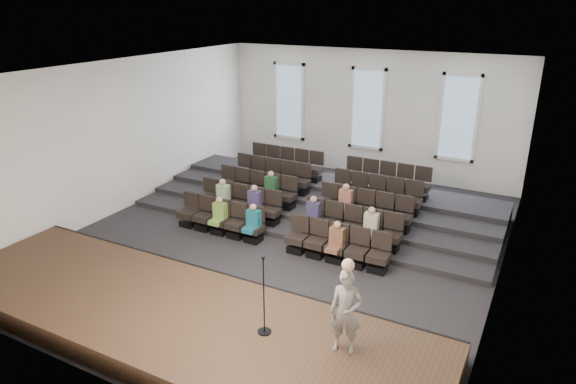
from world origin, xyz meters
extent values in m
plane|color=black|center=(0.00, 0.00, 0.00)|extent=(14.00, 14.00, 0.00)
cube|color=white|center=(0.00, 0.00, 5.01)|extent=(12.00, 14.00, 0.02)
cube|color=white|center=(0.00, 7.02, 2.50)|extent=(12.00, 0.04, 5.00)
cube|color=white|center=(0.00, -7.02, 2.50)|extent=(12.00, 0.04, 5.00)
cube|color=white|center=(-6.02, 0.00, 2.50)|extent=(0.04, 14.00, 5.00)
cube|color=white|center=(6.02, 0.00, 2.50)|extent=(0.04, 14.00, 5.00)
cube|color=#3D261A|center=(0.00, -5.10, 0.25)|extent=(11.80, 3.60, 0.50)
cube|color=black|center=(0.00, -3.33, 0.25)|extent=(11.80, 0.06, 0.52)
cube|color=black|center=(0.00, 2.33, 0.07)|extent=(11.80, 4.80, 0.15)
cube|color=black|center=(0.00, 2.85, 0.15)|extent=(11.80, 3.75, 0.30)
cube|color=black|center=(0.00, 3.38, 0.22)|extent=(11.80, 2.70, 0.45)
cube|color=black|center=(0.00, 3.90, 0.30)|extent=(11.80, 1.65, 0.60)
cube|color=black|center=(-3.13, -0.60, 0.10)|extent=(0.47, 0.43, 0.20)
cube|color=black|center=(-3.13, -0.60, 0.41)|extent=(0.55, 0.50, 0.19)
cube|color=black|center=(-3.13, -0.39, 0.82)|extent=(0.55, 0.08, 0.50)
cube|color=black|center=(-2.53, -0.60, 0.10)|extent=(0.47, 0.43, 0.20)
cube|color=black|center=(-2.53, -0.60, 0.41)|extent=(0.55, 0.50, 0.19)
cube|color=black|center=(-2.53, -0.39, 0.82)|extent=(0.55, 0.08, 0.50)
cube|color=black|center=(-1.93, -0.60, 0.10)|extent=(0.47, 0.43, 0.20)
cube|color=black|center=(-1.93, -0.60, 0.41)|extent=(0.55, 0.50, 0.19)
cube|color=black|center=(-1.93, -0.39, 0.82)|extent=(0.55, 0.08, 0.50)
cube|color=black|center=(-1.33, -0.60, 0.10)|extent=(0.47, 0.43, 0.20)
cube|color=black|center=(-1.33, -0.60, 0.41)|extent=(0.55, 0.50, 0.19)
cube|color=black|center=(-1.33, -0.39, 0.82)|extent=(0.55, 0.08, 0.50)
cube|color=black|center=(-0.73, -0.60, 0.10)|extent=(0.47, 0.43, 0.20)
cube|color=black|center=(-0.73, -0.60, 0.41)|extent=(0.55, 0.50, 0.19)
cube|color=black|center=(-0.73, -0.39, 0.82)|extent=(0.55, 0.08, 0.50)
cube|color=black|center=(0.73, -0.60, 0.10)|extent=(0.47, 0.43, 0.20)
cube|color=black|center=(0.73, -0.60, 0.41)|extent=(0.55, 0.50, 0.19)
cube|color=black|center=(0.73, -0.39, 0.82)|extent=(0.55, 0.08, 0.50)
cube|color=black|center=(1.33, -0.60, 0.10)|extent=(0.47, 0.43, 0.20)
cube|color=black|center=(1.33, -0.60, 0.41)|extent=(0.55, 0.50, 0.19)
cube|color=black|center=(1.33, -0.39, 0.82)|extent=(0.55, 0.08, 0.50)
cube|color=black|center=(1.93, -0.60, 0.10)|extent=(0.47, 0.43, 0.20)
cube|color=black|center=(1.93, -0.60, 0.41)|extent=(0.55, 0.50, 0.19)
cube|color=black|center=(1.93, -0.39, 0.82)|extent=(0.55, 0.08, 0.50)
cube|color=black|center=(2.53, -0.60, 0.10)|extent=(0.47, 0.43, 0.20)
cube|color=black|center=(2.53, -0.60, 0.41)|extent=(0.55, 0.50, 0.19)
cube|color=black|center=(2.53, -0.39, 0.82)|extent=(0.55, 0.08, 0.50)
cube|color=black|center=(3.13, -0.60, 0.10)|extent=(0.47, 0.43, 0.20)
cube|color=black|center=(3.13, -0.60, 0.41)|extent=(0.55, 0.50, 0.19)
cube|color=black|center=(3.13, -0.39, 0.82)|extent=(0.55, 0.08, 0.50)
cube|color=black|center=(-3.13, 0.45, 0.25)|extent=(0.47, 0.43, 0.20)
cube|color=black|center=(-3.13, 0.45, 0.56)|extent=(0.55, 0.50, 0.19)
cube|color=black|center=(-3.13, 0.66, 0.97)|extent=(0.55, 0.08, 0.50)
cube|color=black|center=(-2.53, 0.45, 0.25)|extent=(0.47, 0.43, 0.20)
cube|color=black|center=(-2.53, 0.45, 0.56)|extent=(0.55, 0.50, 0.19)
cube|color=black|center=(-2.53, 0.66, 0.97)|extent=(0.55, 0.08, 0.50)
cube|color=black|center=(-1.93, 0.45, 0.25)|extent=(0.47, 0.43, 0.20)
cube|color=black|center=(-1.93, 0.45, 0.56)|extent=(0.55, 0.50, 0.19)
cube|color=black|center=(-1.93, 0.66, 0.97)|extent=(0.55, 0.08, 0.50)
cube|color=black|center=(-1.33, 0.45, 0.25)|extent=(0.47, 0.43, 0.20)
cube|color=black|center=(-1.33, 0.45, 0.56)|extent=(0.55, 0.50, 0.19)
cube|color=black|center=(-1.33, 0.66, 0.97)|extent=(0.55, 0.08, 0.50)
cube|color=black|center=(-0.73, 0.45, 0.25)|extent=(0.47, 0.43, 0.20)
cube|color=black|center=(-0.73, 0.45, 0.56)|extent=(0.55, 0.50, 0.19)
cube|color=black|center=(-0.73, 0.66, 0.97)|extent=(0.55, 0.08, 0.50)
cube|color=black|center=(0.73, 0.45, 0.25)|extent=(0.47, 0.43, 0.20)
cube|color=black|center=(0.73, 0.45, 0.56)|extent=(0.55, 0.50, 0.19)
cube|color=black|center=(0.73, 0.66, 0.97)|extent=(0.55, 0.08, 0.50)
cube|color=black|center=(1.33, 0.45, 0.25)|extent=(0.47, 0.43, 0.20)
cube|color=black|center=(1.33, 0.45, 0.56)|extent=(0.55, 0.50, 0.19)
cube|color=black|center=(1.33, 0.66, 0.97)|extent=(0.55, 0.08, 0.50)
cube|color=black|center=(1.93, 0.45, 0.25)|extent=(0.47, 0.43, 0.20)
cube|color=black|center=(1.93, 0.45, 0.56)|extent=(0.55, 0.50, 0.19)
cube|color=black|center=(1.93, 0.66, 0.97)|extent=(0.55, 0.08, 0.50)
cube|color=black|center=(2.53, 0.45, 0.25)|extent=(0.47, 0.43, 0.20)
cube|color=black|center=(2.53, 0.45, 0.56)|extent=(0.55, 0.50, 0.19)
cube|color=black|center=(2.53, 0.66, 0.97)|extent=(0.55, 0.08, 0.50)
cube|color=black|center=(3.13, 0.45, 0.25)|extent=(0.47, 0.43, 0.20)
cube|color=black|center=(3.13, 0.45, 0.56)|extent=(0.55, 0.50, 0.19)
cube|color=black|center=(3.13, 0.66, 0.97)|extent=(0.55, 0.08, 0.50)
cube|color=black|center=(-3.13, 1.50, 0.40)|extent=(0.47, 0.42, 0.20)
cube|color=black|center=(-3.13, 1.50, 0.71)|extent=(0.55, 0.50, 0.19)
cube|color=black|center=(-3.13, 1.71, 1.12)|extent=(0.55, 0.08, 0.50)
cube|color=black|center=(-2.53, 1.50, 0.40)|extent=(0.47, 0.42, 0.20)
cube|color=black|center=(-2.53, 1.50, 0.71)|extent=(0.55, 0.50, 0.19)
cube|color=black|center=(-2.53, 1.71, 1.12)|extent=(0.55, 0.08, 0.50)
cube|color=black|center=(-1.93, 1.50, 0.40)|extent=(0.47, 0.42, 0.20)
cube|color=black|center=(-1.93, 1.50, 0.71)|extent=(0.55, 0.50, 0.19)
cube|color=black|center=(-1.93, 1.71, 1.12)|extent=(0.55, 0.08, 0.50)
cube|color=black|center=(-1.33, 1.50, 0.40)|extent=(0.47, 0.42, 0.20)
cube|color=black|center=(-1.33, 1.50, 0.71)|extent=(0.55, 0.50, 0.19)
cube|color=black|center=(-1.33, 1.71, 1.12)|extent=(0.55, 0.08, 0.50)
cube|color=black|center=(-0.73, 1.50, 0.40)|extent=(0.47, 0.42, 0.20)
cube|color=black|center=(-0.73, 1.50, 0.71)|extent=(0.55, 0.50, 0.19)
cube|color=black|center=(-0.73, 1.71, 1.12)|extent=(0.55, 0.08, 0.50)
cube|color=black|center=(0.73, 1.50, 0.40)|extent=(0.47, 0.42, 0.20)
cube|color=black|center=(0.73, 1.50, 0.71)|extent=(0.55, 0.50, 0.19)
cube|color=black|center=(0.73, 1.71, 1.12)|extent=(0.55, 0.08, 0.50)
cube|color=black|center=(1.33, 1.50, 0.40)|extent=(0.47, 0.42, 0.20)
cube|color=black|center=(1.33, 1.50, 0.71)|extent=(0.55, 0.50, 0.19)
cube|color=black|center=(1.33, 1.71, 1.12)|extent=(0.55, 0.08, 0.50)
cube|color=black|center=(1.93, 1.50, 0.40)|extent=(0.47, 0.42, 0.20)
cube|color=black|center=(1.93, 1.50, 0.71)|extent=(0.55, 0.50, 0.19)
cube|color=black|center=(1.93, 1.71, 1.12)|extent=(0.55, 0.08, 0.50)
cube|color=black|center=(2.53, 1.50, 0.40)|extent=(0.47, 0.42, 0.20)
cube|color=black|center=(2.53, 1.50, 0.71)|extent=(0.55, 0.50, 0.19)
cube|color=black|center=(2.53, 1.71, 1.12)|extent=(0.55, 0.08, 0.50)
cube|color=black|center=(3.13, 1.50, 0.40)|extent=(0.47, 0.42, 0.20)
cube|color=black|center=(3.13, 1.50, 0.71)|extent=(0.55, 0.50, 0.19)
cube|color=black|center=(3.13, 1.71, 1.12)|extent=(0.55, 0.08, 0.50)
cube|color=black|center=(-3.13, 2.55, 0.55)|extent=(0.47, 0.42, 0.20)
cube|color=black|center=(-3.13, 2.55, 0.86)|extent=(0.55, 0.50, 0.19)
cube|color=black|center=(-3.13, 2.76, 1.27)|extent=(0.55, 0.08, 0.50)
cube|color=black|center=(-2.53, 2.55, 0.55)|extent=(0.47, 0.42, 0.20)
cube|color=black|center=(-2.53, 2.55, 0.86)|extent=(0.55, 0.50, 0.19)
cube|color=black|center=(-2.53, 2.76, 1.27)|extent=(0.55, 0.08, 0.50)
cube|color=black|center=(-1.93, 2.55, 0.55)|extent=(0.47, 0.42, 0.20)
cube|color=black|center=(-1.93, 2.55, 0.86)|extent=(0.55, 0.50, 0.19)
cube|color=black|center=(-1.93, 2.76, 1.27)|extent=(0.55, 0.08, 0.50)
cube|color=black|center=(-1.33, 2.55, 0.55)|extent=(0.47, 0.42, 0.20)
cube|color=black|center=(-1.33, 2.55, 0.86)|extent=(0.55, 0.50, 0.19)
cube|color=black|center=(-1.33, 2.76, 1.27)|extent=(0.55, 0.08, 0.50)
cube|color=black|center=(-0.73, 2.55, 0.55)|extent=(0.47, 0.42, 0.20)
cube|color=black|center=(-0.73, 2.55, 0.86)|extent=(0.55, 0.50, 0.19)
cube|color=black|center=(-0.73, 2.76, 1.27)|extent=(0.55, 0.08, 0.50)
cube|color=black|center=(0.73, 2.55, 0.55)|extent=(0.47, 0.42, 0.20)
cube|color=black|center=(0.73, 2.55, 0.86)|extent=(0.55, 0.50, 0.19)
cube|color=black|center=(0.73, 2.76, 1.27)|extent=(0.55, 0.08, 0.50)
cube|color=black|center=(1.33, 2.55, 0.55)|extent=(0.47, 0.42, 0.20)
cube|color=black|center=(1.33, 2.55, 0.86)|extent=(0.55, 0.50, 0.19)
cube|color=black|center=(1.33, 2.76, 1.27)|extent=(0.55, 0.08, 0.50)
cube|color=black|center=(1.93, 2.55, 0.55)|extent=(0.47, 0.42, 0.20)
cube|color=black|center=(1.93, 2.55, 0.86)|extent=(0.55, 0.50, 0.19)
cube|color=black|center=(1.93, 2.76, 1.27)|extent=(0.55, 0.08, 0.50)
cube|color=black|center=(2.53, 2.55, 0.55)|extent=(0.47, 0.42, 0.20)
cube|color=black|center=(2.53, 2.55, 0.86)|extent=(0.55, 0.50, 0.19)
cube|color=black|center=(2.53, 2.76, 1.27)|extent=(0.55, 0.08, 0.50)
cube|color=black|center=(3.13, 2.55, 0.55)|extent=(0.47, 0.42, 0.20)
cube|color=black|center=(3.13, 2.55, 0.86)|extent=(0.55, 0.50, 0.19)
cube|color=black|center=(3.13, 2.76, 1.27)|extent=(0.55, 0.08, 0.50)
cube|color=black|center=(-3.13, 3.60, 0.70)|extent=(0.47, 0.42, 0.20)
cube|color=black|center=(-3.13, 3.60, 1.01)|extent=(0.55, 0.50, 0.19)
cube|color=black|center=(-3.13, 3.81, 1.42)|extent=(0.55, 0.08, 0.50)
cube|color=black|center=(-2.53, 3.60, 0.70)|extent=(0.47, 0.42, 0.20)
cube|color=black|center=(-2.53, 3.60, 1.01)|extent=(0.55, 0.50, 0.19)
cube|color=black|center=(-2.53, 3.81, 1.42)|extent=(0.55, 0.08, 0.50)
cube|color=black|center=(-1.93, 3.60, 0.70)|extent=(0.47, 0.42, 0.20)
cube|color=black|center=(-1.93, 3.60, 1.01)|extent=(0.55, 0.50, 0.19)
cube|color=black|center=(-1.93, 3.81, 1.42)|extent=(0.55, 0.08, 0.50)
cube|color=black|center=(-1.33, 3.60, 0.70)|extent=(0.47, 0.42, 0.20)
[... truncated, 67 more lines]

